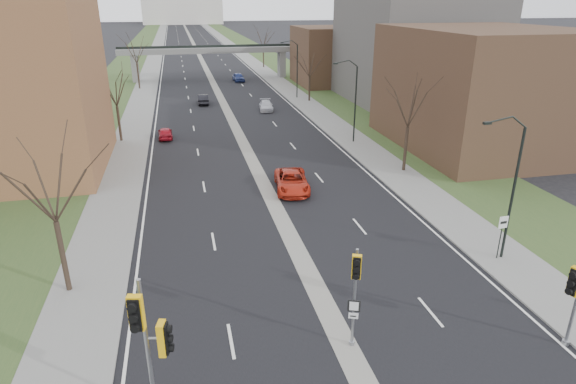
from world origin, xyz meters
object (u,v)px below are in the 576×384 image
object	(u,v)px
signal_pole_left	(150,334)
car_right_near	(292,181)
speed_limit_sign	(502,230)
car_left_far	(203,99)
car_right_mid	(266,106)
car_right_far	(238,77)
signal_pole_median	(355,283)
car_left_near	(165,133)

from	to	relation	value
signal_pole_left	car_right_near	bearing A→B (deg)	78.46
car_right_near	speed_limit_sign	bearing A→B (deg)	-48.34
speed_limit_sign	car_left_far	xyz separation A→B (m)	(-14.38, 50.69, -1.31)
car_right_mid	speed_limit_sign	bearing A→B (deg)	-75.27
car_left_far	car_right_far	distance (m)	21.48
signal_pole_median	car_left_near	size ratio (longest dim) A/B	1.30
signal_pole_median	car_right_mid	bearing A→B (deg)	105.03
signal_pole_left	car_left_far	bearing A→B (deg)	98.50
signal_pole_left	car_right_mid	bearing A→B (deg)	88.99
car_left_near	speed_limit_sign	bearing A→B (deg)	119.42
car_right_near	car_right_far	size ratio (longest dim) A/B	1.22
car_left_far	car_right_far	world-z (taller)	car_right_far
speed_limit_sign	car_left_near	world-z (taller)	speed_limit_sign
signal_pole_left	car_left_far	size ratio (longest dim) A/B	1.38
speed_limit_sign	car_right_mid	bearing A→B (deg)	94.10
car_right_near	car_right_mid	distance (m)	30.73
signal_pole_left	car_left_near	distance (m)	40.12
car_left_near	car_right_near	xyz separation A→B (m)	(10.27, -18.46, 0.13)
signal_pole_left	signal_pole_median	xyz separation A→B (m)	(8.28, 2.14, -0.47)
signal_pole_median	car_right_near	bearing A→B (deg)	105.73
car_right_near	car_right_mid	xyz separation A→B (m)	(3.42, 30.54, -0.12)
car_left_near	car_right_near	bearing A→B (deg)	117.08
signal_pole_median	car_left_far	xyz separation A→B (m)	(-3.17, 56.29, -2.71)
car_left_near	car_right_near	world-z (taller)	car_right_near
signal_pole_median	car_right_near	distance (m)	19.65
speed_limit_sign	car_right_far	distance (m)	71.00
car_left_near	car_left_far	world-z (taller)	car_left_far
car_right_mid	car_right_far	size ratio (longest dim) A/B	0.99
signal_pole_left	car_left_near	world-z (taller)	signal_pole_left
car_left_far	speed_limit_sign	bearing A→B (deg)	107.69
signal_pole_median	car_left_near	world-z (taller)	signal_pole_median
car_left_near	car_right_mid	bearing A→B (deg)	-140.57
signal_pole_median	car_right_far	world-z (taller)	signal_pole_median
car_left_far	car_right_near	distance (m)	37.23
signal_pole_left	car_right_mid	world-z (taller)	signal_pole_left
signal_pole_left	car_right_mid	xyz separation A→B (m)	(13.48, 52.07, -3.24)
signal_pole_median	speed_limit_sign	distance (m)	12.61
signal_pole_left	car_right_far	bearing A→B (deg)	94.14
car_right_near	car_right_mid	bearing A→B (deg)	90.89
car_left_near	car_right_far	size ratio (longest dim) A/B	0.83
speed_limit_sign	car_left_far	bearing A→B (deg)	102.21
car_left_far	car_right_near	xyz separation A→B (m)	(4.94, -36.90, 0.06)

